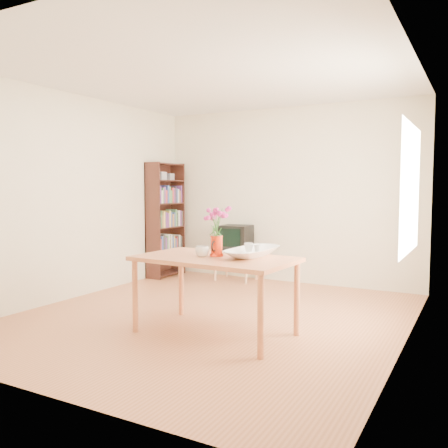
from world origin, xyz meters
The scene contains 11 objects.
room centered at (0.03, 0.00, 1.30)m, with size 4.50×4.50×4.50m.
table centered at (0.34, -0.50, 0.67)m, with size 1.55×0.95×0.75m.
tv_stand centered at (-0.70, 1.97, 0.39)m, with size 0.60×0.45×0.46m.
bookshelf centered at (-1.85, 1.75, 0.84)m, with size 0.28×0.70×1.80m.
pitcher centered at (0.32, -0.44, 0.84)m, with size 0.13×0.21×0.20m.
flowers centered at (0.32, -0.44, 1.10)m, with size 0.23×0.23×0.32m, color #EE38A4, non-canonical shape.
mug centered at (0.22, -0.55, 0.80)m, with size 0.13×0.13×0.10m, color white.
bowl centered at (0.64, -0.30, 0.99)m, with size 0.51×0.51×0.48m, color white.
teacup_a centered at (0.60, -0.30, 0.95)m, with size 0.08×0.08×0.07m, color white.
teacup_b centered at (0.68, -0.28, 0.94)m, with size 0.07×0.07×0.06m, color white.
television centered at (-0.70, 1.98, 0.66)m, with size 0.46×0.44×0.38m.
Camera 1 is at (2.56, -4.41, 1.42)m, focal length 38.00 mm.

